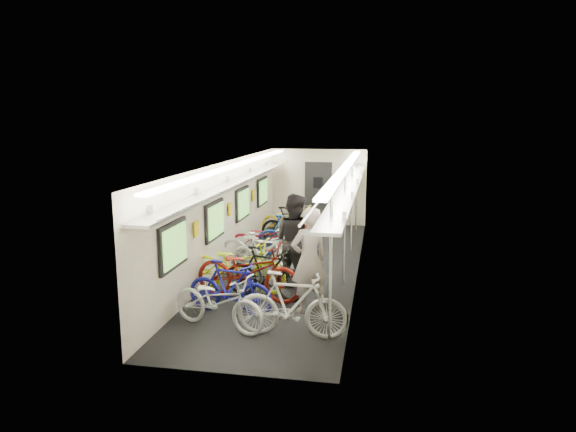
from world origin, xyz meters
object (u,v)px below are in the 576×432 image
at_px(bicycle_1, 230,287).
at_px(bicycle_0, 218,301).
at_px(passenger_mid, 295,240).
at_px(passenger_near, 309,260).
at_px(backpack, 313,231).

bearing_deg(bicycle_1, bicycle_0, -170.37).
relative_size(bicycle_0, bicycle_1, 1.10).
height_order(bicycle_0, passenger_mid, passenger_mid).
distance_m(passenger_near, passenger_mid, 1.43).
bearing_deg(bicycle_1, passenger_near, -65.40).
distance_m(bicycle_1, passenger_near, 1.45).
relative_size(passenger_near, passenger_mid, 0.99).
xyz_separation_m(bicycle_0, bicycle_1, (-0.00, 0.65, 0.02)).
bearing_deg(bicycle_0, passenger_near, -33.04).
relative_size(bicycle_1, passenger_near, 0.85).
bearing_deg(bicycle_0, passenger_mid, -0.11).
xyz_separation_m(bicycle_1, passenger_mid, (0.85, 1.70, 0.47)).
distance_m(bicycle_1, backpack, 1.90).
bearing_deg(passenger_mid, bicycle_0, 96.38).
distance_m(bicycle_1, passenger_mid, 1.96).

